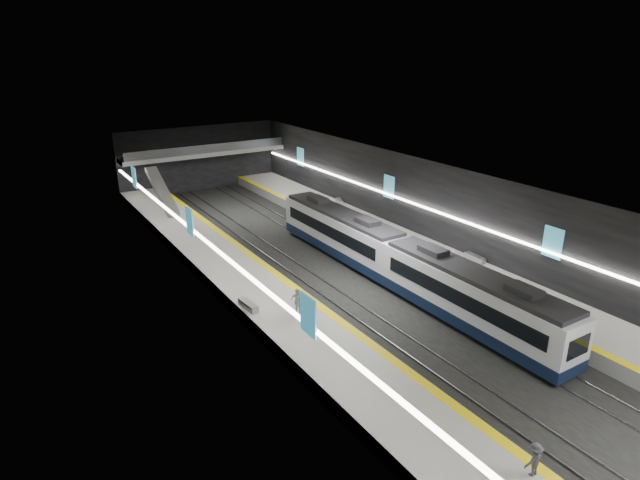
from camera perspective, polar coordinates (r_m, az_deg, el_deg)
ground at (r=40.48m, az=5.06°, el=-5.49°), size 70.00×70.00×0.00m
ceiling at (r=37.70m, az=5.44°, el=5.52°), size 20.00×70.00×0.04m
wall_left at (r=34.18m, az=-8.29°, el=-3.31°), size 0.04×70.00×8.00m
wall_right at (r=45.38m, az=15.38°, el=2.18°), size 0.04×70.00×8.00m
wall_back at (r=68.98m, az=-12.73°, el=8.49°), size 20.00×0.04×8.00m
platform_left at (r=36.65m, az=-4.42°, el=-7.51°), size 5.00×70.00×1.00m
tile_surface_left at (r=36.41m, az=-4.44°, el=-6.80°), size 5.00×70.00×0.02m
tactile_strip_left at (r=37.36m, az=-1.44°, el=-5.99°), size 0.60×70.00×0.02m
platform_right at (r=44.85m, az=12.78°, el=-2.58°), size 5.00×70.00×1.00m
tile_surface_right at (r=44.66m, az=12.83°, el=-1.98°), size 5.00×70.00×0.02m
tactile_strip_right at (r=43.22m, az=10.74°, el=-2.57°), size 0.60×70.00×0.02m
rails at (r=40.45m, az=5.06°, el=-5.41°), size 6.52×70.00×0.12m
train at (r=40.85m, az=8.18°, el=-2.00°), size 2.69×30.05×3.60m
ad_posters at (r=39.49m, az=4.39°, el=0.93°), size 19.94×53.50×2.20m
cove_light_left at (r=34.33m, az=-7.96°, el=-3.54°), size 0.25×68.60×0.12m
cove_light_right at (r=45.30m, az=15.18°, el=1.90°), size 0.25×68.60×0.12m
mezzanine_bridge at (r=66.86m, az=-12.19°, el=9.08°), size 20.00×3.00×1.50m
escalator at (r=58.68m, az=-16.51°, el=5.01°), size 1.20×7.50×3.92m
bench_left_far at (r=35.93m, az=-7.65°, el=-6.92°), size 0.69×1.96×0.47m
bench_right_near at (r=44.88m, az=16.19°, el=-1.86°), size 0.63×1.97×0.48m
bench_right_far at (r=58.80m, az=2.09°, el=4.16°), size 1.03×1.72×0.41m
passenger_right_a at (r=42.22m, az=12.90°, el=-1.90°), size 0.71×0.84×1.95m
passenger_left_a at (r=34.57m, az=-2.43°, el=-6.60°), size 0.80×1.18×1.86m
passenger_left_b at (r=24.88m, az=21.91°, el=-20.92°), size 1.02×0.63×1.52m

